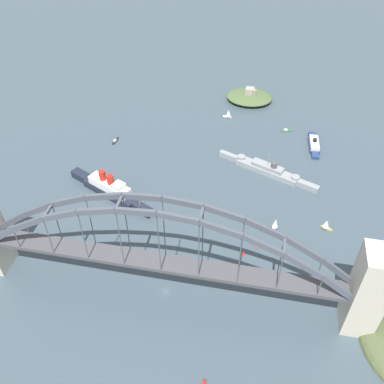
# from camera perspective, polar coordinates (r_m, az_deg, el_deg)

# --- Properties ---
(ground_plane) EXTENTS (1400.00, 1400.00, 0.00)m
(ground_plane) POSITION_cam_1_polar(r_m,az_deg,el_deg) (253.12, -3.59, -13.10)
(ground_plane) COLOR #3D4C56
(harbor_arch_bridge) EXTENTS (274.38, 17.72, 69.63)m
(harbor_arch_bridge) POSITION_cam_1_polar(r_m,az_deg,el_deg) (229.67, -3.90, -8.84)
(harbor_arch_bridge) COLOR beige
(harbor_arch_bridge) RESTS_ON ground
(ocean_liner) EXTENTS (71.88, 38.22, 19.01)m
(ocean_liner) POSITION_cam_1_polar(r_m,az_deg,el_deg) (310.57, -10.95, 0.43)
(ocean_liner) COLOR #1E2333
(ocean_liner) RESTS_ON ground
(naval_cruiser) EXTENTS (78.44, 35.28, 17.53)m
(naval_cruiser) POSITION_cam_1_polar(r_m,az_deg,el_deg) (330.77, 10.15, 2.97)
(naval_cruiser) COLOR gray
(naval_cruiser) RESTS_ON ground
(harbor_ferry_steamer) EXTENTS (9.45, 36.84, 7.65)m
(harbor_ferry_steamer) POSITION_cam_1_polar(r_m,az_deg,el_deg) (368.26, 16.04, 6.19)
(harbor_ferry_steamer) COLOR navy
(harbor_ferry_steamer) RESTS_ON ground
(fort_island_mid_harbor) EXTENTS (43.65, 36.13, 13.40)m
(fort_island_mid_harbor) POSITION_cam_1_polar(r_m,az_deg,el_deg) (421.77, 7.69, 12.55)
(fort_island_mid_harbor) COLOR #4C6038
(fort_island_mid_harbor) RESTS_ON ground
(small_boat_0) EXTENTS (9.67, 3.59, 2.30)m
(small_boat_0) POSITION_cam_1_polar(r_m,az_deg,el_deg) (382.40, 12.50, 8.04)
(small_boat_0) COLOR #2D6B3D
(small_boat_0) RESTS_ON ground
(small_boat_1) EXTENTS (5.54, 7.36, 9.12)m
(small_boat_1) POSITION_cam_1_polar(r_m,az_deg,el_deg) (286.87, 11.09, -4.16)
(small_boat_1) COLOR silver
(small_boat_1) RESTS_ON ground
(small_boat_2) EXTENTS (7.83, 5.89, 8.18)m
(small_boat_2) POSITION_cam_1_polar(r_m,az_deg,el_deg) (295.44, 17.55, -4.11)
(small_boat_2) COLOR gold
(small_boat_2) RESTS_ON ground
(small_boat_3) EXTENTS (3.24, 10.45, 1.81)m
(small_boat_3) POSITION_cam_1_polar(r_m,az_deg,el_deg) (366.70, -10.25, 6.77)
(small_boat_3) COLOR black
(small_boat_3) RESTS_ON ground
(small_boat_4) EXTENTS (8.19, 4.91, 8.79)m
(small_boat_4) POSITION_cam_1_polar(r_m,az_deg,el_deg) (392.54, 4.90, 10.45)
(small_boat_4) COLOR silver
(small_boat_4) RESTS_ON ground
(small_boat_5) EXTENTS (2.56, 9.14, 2.17)m
(small_boat_5) POSITION_cam_1_polar(r_m,az_deg,el_deg) (277.40, 8.76, -6.86)
(small_boat_5) COLOR brown
(small_boat_5) RESTS_ON ground
(channel_marker_buoy) EXTENTS (2.20, 2.20, 2.75)m
(channel_marker_buoy) POSITION_cam_1_polar(r_m,az_deg,el_deg) (270.69, 6.94, -8.10)
(channel_marker_buoy) COLOR red
(channel_marker_buoy) RESTS_ON ground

